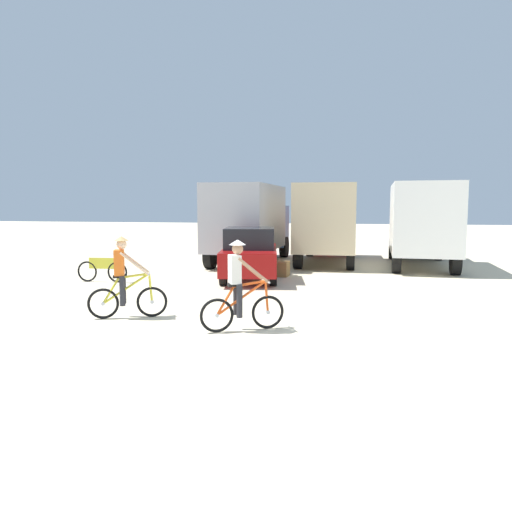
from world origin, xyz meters
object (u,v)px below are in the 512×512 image
at_px(box_truck_tan_camper, 328,220).
at_px(supply_crate, 279,269).
at_px(cyclist_cowboy_hat, 240,289).
at_px(box_truck_white_box, 421,221).
at_px(sedan_parked, 250,254).
at_px(cyclist_orange_shirt, 124,280).
at_px(bicycle_spare, 102,270).
at_px(box_truck_grey_hauler, 250,220).

height_order(box_truck_tan_camper, supply_crate, box_truck_tan_camper).
bearing_deg(cyclist_cowboy_hat, box_truck_white_box, 67.95).
xyz_separation_m(box_truck_white_box, cyclist_cowboy_hat, (-4.68, -11.55, -1.03)).
height_order(box_truck_white_box, sedan_parked, box_truck_white_box).
xyz_separation_m(sedan_parked, cyclist_orange_shirt, (-1.41, -6.08, -0.04)).
height_order(box_truck_tan_camper, box_truck_white_box, same).
relative_size(box_truck_tan_camper, box_truck_white_box, 1.00).
height_order(cyclist_cowboy_hat, supply_crate, cyclist_cowboy_hat).
bearing_deg(cyclist_orange_shirt, box_truck_tan_camper, 72.61).
xyz_separation_m(sedan_parked, cyclist_cowboy_hat, (1.35, -6.60, -0.04)).
height_order(box_truck_white_box, cyclist_cowboy_hat, box_truck_white_box).
bearing_deg(box_truck_white_box, supply_crate, -143.16).
relative_size(sedan_parked, bicycle_spare, 2.57).
xyz_separation_m(box_truck_grey_hauler, sedan_parked, (1.11, -4.64, -0.99)).
xyz_separation_m(bicycle_spare, supply_crate, (5.38, 2.63, -0.14)).
xyz_separation_m(cyclist_orange_shirt, supply_crate, (2.21, 7.12, -0.59)).
xyz_separation_m(box_truck_tan_camper, cyclist_orange_shirt, (-3.61, -11.52, -1.03)).
xyz_separation_m(box_truck_grey_hauler, cyclist_cowboy_hat, (2.46, -11.24, -1.03)).
bearing_deg(cyclist_cowboy_hat, sedan_parked, 101.53).
bearing_deg(bicycle_spare, supply_crate, 26.03).
relative_size(sedan_parked, cyclist_cowboy_hat, 2.45).
height_order(box_truck_tan_camper, cyclist_cowboy_hat, box_truck_tan_camper).
bearing_deg(cyclist_orange_shirt, cyclist_cowboy_hat, -10.64).
relative_size(cyclist_cowboy_hat, supply_crate, 2.59).
distance_m(bicycle_spare, supply_crate, 5.99).
relative_size(box_truck_tan_camper, cyclist_orange_shirt, 3.73).
bearing_deg(sedan_parked, bicycle_spare, -160.81).
bearing_deg(sedan_parked, cyclist_orange_shirt, -103.08).
distance_m(box_truck_tan_camper, supply_crate, 4.90).
distance_m(sedan_parked, cyclist_orange_shirt, 6.24).
bearing_deg(box_truck_grey_hauler, cyclist_cowboy_hat, -77.67).
relative_size(box_truck_white_box, sedan_parked, 1.53).
bearing_deg(cyclist_cowboy_hat, bicycle_spare, 139.84).
relative_size(cyclist_orange_shirt, cyclist_cowboy_hat, 1.00).
bearing_deg(cyclist_cowboy_hat, supply_crate, 94.09).
bearing_deg(box_truck_white_box, bicycle_spare, -148.33).
bearing_deg(box_truck_white_box, box_truck_tan_camper, 172.66).
distance_m(box_truck_grey_hauler, cyclist_orange_shirt, 10.78).
bearing_deg(box_truck_tan_camper, sedan_parked, -111.99).
xyz_separation_m(sedan_parked, bicycle_spare, (-4.58, -1.60, -0.48)).
bearing_deg(box_truck_tan_camper, bicycle_spare, -133.95).
height_order(box_truck_grey_hauler, cyclist_cowboy_hat, box_truck_grey_hauler).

